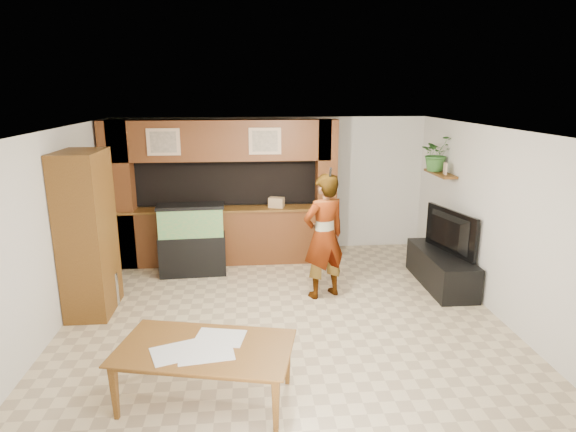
{
  "coord_description": "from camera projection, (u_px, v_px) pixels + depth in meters",
  "views": [
    {
      "loc": [
        -0.46,
        -5.98,
        3.09
      ],
      "look_at": [
        0.1,
        0.6,
        1.36
      ],
      "focal_mm": 30.0,
      "sensor_mm": 36.0,
      "label": 1
    }
  ],
  "objects": [
    {
      "name": "floor",
      "position": [
        284.0,
        323.0,
        6.59
      ],
      "size": [
        6.5,
        6.5,
        0.0
      ],
      "primitive_type": "plane",
      "color": "#CAB68C",
      "rests_on": "ground"
    },
    {
      "name": "ceiling",
      "position": [
        284.0,
        131.0,
        5.93
      ],
      "size": [
        6.5,
        6.5,
        0.0
      ],
      "primitive_type": "plane",
      "color": "white",
      "rests_on": "wall_back"
    },
    {
      "name": "wall_back",
      "position": [
        271.0,
        185.0,
        9.39
      ],
      "size": [
        6.0,
        0.0,
        6.0
      ],
      "primitive_type": "plane",
      "rotation": [
        1.57,
        0.0,
        0.0
      ],
      "color": "beige",
      "rests_on": "floor"
    },
    {
      "name": "wall_left",
      "position": [
        45.0,
        238.0,
        6.01
      ],
      "size": [
        0.0,
        6.5,
        6.5
      ],
      "primitive_type": "plane",
      "rotation": [
        1.57,
        0.0,
        1.57
      ],
      "color": "beige",
      "rests_on": "floor"
    },
    {
      "name": "wall_right",
      "position": [
        505.0,
        227.0,
        6.51
      ],
      "size": [
        0.0,
        6.5,
        6.5
      ],
      "primitive_type": "plane",
      "rotation": [
        1.57,
        0.0,
        -1.57
      ],
      "color": "beige",
      "rests_on": "floor"
    },
    {
      "name": "partition",
      "position": [
        221.0,
        191.0,
        8.72
      ],
      "size": [
        4.2,
        0.99,
        2.6
      ],
      "color": "brown",
      "rests_on": "floor"
    },
    {
      "name": "wall_clock",
      "position": [
        71.0,
        177.0,
        6.83
      ],
      "size": [
        0.05,
        0.25,
        0.25
      ],
      "color": "black",
      "rests_on": "wall_left"
    },
    {
      "name": "wall_shelf",
      "position": [
        440.0,
        174.0,
        8.27
      ],
      "size": [
        0.25,
        0.9,
        0.04
      ],
      "primitive_type": "cube",
      "color": "brown",
      "rests_on": "wall_right"
    },
    {
      "name": "pantry_cabinet",
      "position": [
        87.0,
        234.0,
        6.69
      ],
      "size": [
        0.58,
        0.94,
        2.31
      ],
      "primitive_type": "cube",
      "color": "brown",
      "rests_on": "floor"
    },
    {
      "name": "trash_can",
      "position": [
        109.0,
        289.0,
        7.09
      ],
      "size": [
        0.27,
        0.27,
        0.5
      ],
      "primitive_type": "cylinder",
      "color": "#B2B2B7",
      "rests_on": "floor"
    },
    {
      "name": "aquarium",
      "position": [
        192.0,
        241.0,
        8.2
      ],
      "size": [
        1.12,
        0.42,
        1.24
      ],
      "rotation": [
        0.0,
        0.0,
        0.06
      ],
      "color": "black",
      "rests_on": "floor"
    },
    {
      "name": "tv_stand",
      "position": [
        441.0,
        269.0,
        7.82
      ],
      "size": [
        0.6,
        1.65,
        0.55
      ],
      "primitive_type": "cube",
      "color": "black",
      "rests_on": "floor"
    },
    {
      "name": "television",
      "position": [
        444.0,
        232.0,
        7.66
      ],
      "size": [
        0.45,
        1.21,
        0.7
      ],
      "primitive_type": "imported",
      "rotation": [
        0.0,
        0.0,
        1.82
      ],
      "color": "black",
      "rests_on": "tv_stand"
    },
    {
      "name": "photo_frame",
      "position": [
        445.0,
        168.0,
        8.06
      ],
      "size": [
        0.05,
        0.15,
        0.2
      ],
      "primitive_type": "cube",
      "rotation": [
        0.0,
        0.0,
        -0.14
      ],
      "color": "tan",
      "rests_on": "wall_shelf"
    },
    {
      "name": "potted_plant",
      "position": [
        437.0,
        153.0,
        8.34
      ],
      "size": [
        0.69,
        0.65,
        0.62
      ],
      "primitive_type": "imported",
      "rotation": [
        0.0,
        0.0,
        0.37
      ],
      "color": "#326829",
      "rests_on": "wall_shelf"
    },
    {
      "name": "person",
      "position": [
        324.0,
        236.0,
        7.23
      ],
      "size": [
        0.83,
        0.7,
        1.92
      ],
      "primitive_type": "imported",
      "rotation": [
        0.0,
        0.0,
        3.56
      ],
      "color": "#9B8255",
      "rests_on": "floor"
    },
    {
      "name": "microphone",
      "position": [
        330.0,
        172.0,
        6.83
      ],
      "size": [
        0.03,
        0.09,
        0.15
      ],
      "primitive_type": "cylinder",
      "rotation": [
        0.44,
        0.0,
        0.0
      ],
      "color": "black",
      "rests_on": "person"
    },
    {
      "name": "dining_table",
      "position": [
        205.0,
        376.0,
        4.84
      ],
      "size": [
        1.91,
        1.32,
        0.61
      ],
      "primitive_type": "imported",
      "rotation": [
        0.0,
        0.0,
        -0.22
      ],
      "color": "brown",
      "rests_on": "floor"
    },
    {
      "name": "newspaper_a",
      "position": [
        206.0,
        352.0,
        4.69
      ],
      "size": [
        0.59,
        0.46,
        0.01
      ],
      "primitive_type": "cube",
      "rotation": [
        0.0,
        0.0,
        0.14
      ],
      "color": "silver",
      "rests_on": "dining_table"
    },
    {
      "name": "newspaper_b",
      "position": [
        179.0,
        352.0,
        4.7
      ],
      "size": [
        0.61,
        0.53,
        0.01
      ],
      "primitive_type": "cube",
      "rotation": [
        0.0,
        0.0,
        0.35
      ],
      "color": "silver",
      "rests_on": "dining_table"
    },
    {
      "name": "newspaper_c",
      "position": [
        220.0,
        337.0,
        4.97
      ],
      "size": [
        0.56,
        0.46,
        0.01
      ],
      "primitive_type": "cube",
      "rotation": [
        0.0,
        0.0,
        -0.21
      ],
      "color": "silver",
      "rests_on": "dining_table"
    },
    {
      "name": "counter_box",
      "position": [
        276.0,
        202.0,
        8.67
      ],
      "size": [
        0.31,
        0.25,
        0.18
      ],
      "primitive_type": "cube",
      "rotation": [
        0.0,
        0.0,
        -0.31
      ],
      "color": "tan",
      "rests_on": "partition"
    }
  ]
}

